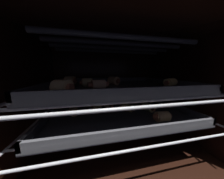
{
  "coord_description": "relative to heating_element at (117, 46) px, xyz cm",
  "views": [
    {
      "loc": [
        -9.33,
        -35.24,
        25.72
      ],
      "look_at": [
        0.0,
        7.68,
        18.1
      ],
      "focal_mm": 16.3,
      "sensor_mm": 36.0,
      "label": 1
    }
  ],
  "objects": [
    {
      "name": "pig_in_blanket_upper_1",
      "position": [
        -0.73,
        1.38,
        -11.9
      ],
      "size": [
        4.5,
        5.36,
        3.11
      ],
      "rotation": [
        0.0,
        0.0,
        3.74
      ],
      "color": "#E2B075",
      "rests_on": "baking_tray_upper"
    },
    {
      "name": "pig_in_blanket_lower_9",
      "position": [
        10.5,
        -4.14,
        -21.13
      ],
      "size": [
        3.54,
        5.88,
        2.6
      ],
      "rotation": [
        0.0,
        0.0,
        0.26
      ],
      "color": "#D6C886",
      "rests_on": "baking_tray_lower"
    },
    {
      "name": "oven_rack_lower",
      "position": [
        0.0,
        -0.0,
        -23.34
      ],
      "size": [
        51.59,
        43.7,
        0.54
      ],
      "color": "#B7B7BC"
    },
    {
      "name": "oven_wall_back",
      "position": [
        0.0,
        22.89,
        -15.83
      ],
      "size": [
        56.66,
        1.2,
        37.16
      ],
      "primitive_type": "cube",
      "color": "black",
      "rests_on": "ground_plane"
    },
    {
      "name": "pig_in_blanket_upper_4",
      "position": [
        -10.22,
        -1.8,
        -12.05
      ],
      "size": [
        4.85,
        3.24,
        2.82
      ],
      "rotation": [
        0.0,
        0.0,
        1.72
      ],
      "color": "#DDC985",
      "rests_on": "baking_tray_upper"
    },
    {
      "name": "baking_tray_upper",
      "position": [
        0.0,
        0.0,
        -13.75
      ],
      "size": [
        44.14,
        34.22,
        2.66
      ],
      "color": "#4C4C51",
      "rests_on": "oven_rack_upper"
    },
    {
      "name": "heating_element",
      "position": [
        0.0,
        0.0,
        0.0
      ],
      "size": [
        43.41,
        19.76,
        1.37
      ],
      "color": "#333338"
    },
    {
      "name": "pig_in_blanket_lower_7",
      "position": [
        -14.87,
        -1.96,
        -21.11
      ],
      "size": [
        3.46,
        5.55,
        2.63
      ],
      "rotation": [
        0.0,
        0.0,
        3.37
      ],
      "color": "#EABC84",
      "rests_on": "baking_tray_lower"
    },
    {
      "name": "pig_in_blanket_upper_0",
      "position": [
        -14.91,
        -12.98,
        -11.85
      ],
      "size": [
        4.98,
        4.43,
        3.21
      ],
      "rotation": [
        0.0,
        0.0,
        1.04
      ],
      "color": "#E2C081",
      "rests_on": "baking_tray_upper"
    },
    {
      "name": "oven_wall_right",
      "position": [
        27.73,
        0.0,
        -15.83
      ],
      "size": [
        1.2,
        44.59,
        37.16
      ],
      "primitive_type": "cube",
      "color": "black",
      "rests_on": "ground_plane"
    },
    {
      "name": "pig_in_blanket_lower_2",
      "position": [
        3.34,
        -2.86,
        -21.16
      ],
      "size": [
        4.38,
        5.18,
        2.53
      ],
      "rotation": [
        0.0,
        0.0,
        0.64
      ],
      "color": "#E9C879",
      "rests_on": "baking_tray_lower"
    },
    {
      "name": "ground_plane",
      "position": [
        0.0,
        0.0,
        -35.01
      ],
      "size": [
        56.66,
        46.99,
        1.2
      ],
      "primitive_type": "cube",
      "color": "black"
    },
    {
      "name": "pig_in_blanket_lower_3",
      "position": [
        -5.36,
        13.22,
        -20.77
      ],
      "size": [
        5.73,
        4.26,
        3.3
      ],
      "rotation": [
        0.0,
        0.0,
        1.25
      ],
      "color": "#E3B97E",
      "rests_on": "baking_tray_lower"
    },
    {
      "name": "pig_in_blanket_lower_5",
      "position": [
        -2.82,
        2.44,
        -21.15
      ],
      "size": [
        3.79,
        5.71,
        2.54
      ],
      "rotation": [
        0.0,
        0.0,
        0.46
      ],
      "color": "#E6B274",
      "rests_on": "baking_tray_lower"
    },
    {
      "name": "pig_in_blanket_lower_4",
      "position": [
        -7.09,
        2.17,
        -20.95
      ],
      "size": [
        5.62,
        3.4,
        2.94
      ],
      "rotation": [
        0.0,
        0.0,
        1.73
      ],
      "color": "#E4BC72",
      "rests_on": "baking_tray_lower"
    },
    {
      "name": "pig_in_blanket_lower_6",
      "position": [
        -18.72,
        8.16,
        -20.85
      ],
      "size": [
        4.36,
        5.63,
        3.15
      ],
      "rotation": [
        0.0,
        0.0,
        2.76
      ],
      "color": "#E6B177",
      "rests_on": "baking_tray_lower"
    },
    {
      "name": "pig_in_blanket_lower_8",
      "position": [
        9.22,
        11.34,
        -21.07
      ],
      "size": [
        6.36,
        2.74,
        2.72
      ],
      "rotation": [
        0.0,
        0.0,
        1.58
      ],
      "color": "#E1C27F",
      "rests_on": "baking_tray_lower"
    },
    {
      "name": "oven_wall_left",
      "position": [
        -27.73,
        0.0,
        -15.83
      ],
      "size": [
        1.2,
        44.59,
        37.16
      ],
      "primitive_type": "cube",
      "color": "black",
      "rests_on": "ground_plane"
    },
    {
      "name": "pig_in_blanket_upper_2",
      "position": [
        -16.15,
        2.91,
        -11.82
      ],
      "size": [
        4.74,
        3.98,
        3.28
      ],
      "rotation": [
        0.0,
        0.0,
        4.44
      ],
      "color": "#E0B77A",
      "rests_on": "baking_tray_upper"
    },
    {
      "name": "pig_in_blanket_upper_3",
      "position": [
        16.59,
        -6.7,
        -12.1
      ],
      "size": [
        5.49,
        4.13,
        2.71
      ],
      "rotation": [
        0.0,
        0.0,
        1.98
      ],
      "color": "#E8C671",
      "rests_on": "baking_tray_upper"
    },
    {
      "name": "oven_ceiling",
      "position": [
        0.0,
        0.0,
        3.35
      ],
      "size": [
        56.66,
        46.99,
        1.2
      ],
      "primitive_type": "cube",
      "color": "black"
    },
    {
      "name": "pig_in_blanket_lower_0",
      "position": [
        10.16,
        -12.04,
        -21.0
      ],
      "size": [
        4.99,
        3.04,
        2.86
      ],
      "rotation": [
        0.0,
        0.0,
        1.52
      ],
      "color": "#E6B371",
      "rests_on": "baking_tray_lower"
    },
    {
      "name": "pig_in_blanket_upper_5",
      "position": [
        -7.07,
        -7.5,
        -12.11
      ],
      "size": [
        5.93,
        3.36,
        2.69
      ],
      "rotation": [
        0.0,
        0.0,
        1.78
      ],
      "color": "#E8B485",
      "rests_on": "baking_tray_upper"
    },
    {
      "name": "oven_rack_upper",
      "position": [
        0.0,
        0.0,
        -14.73
      ],
      "size": [
        51.72,
        43.7,
        0.68
      ],
      "color": "#B7B7BC"
    },
    {
      "name": "pig_in_blanket_lower_1",
      "position": [
        18.24,
        5.89,
        -21.04
      ],
      "size": [
        4.09,
        5.96,
        2.77
      ],
      "rotation": [
        0.0,
        0.0,
        2.69
      ],
      "color": "#D6B27C",
      "rests_on": "baking_tray_lower"
    },
    {
      "name": "baking_tray_lower",
      "position": [
        0.0,
        0.0,
        -22.5
      ],
      "size": [
        44.14,
        34.22,
        2.56
      ],
      "color": "#4C4C51",
      "rests_on": "oven_rack_lower"
    }
  ]
}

